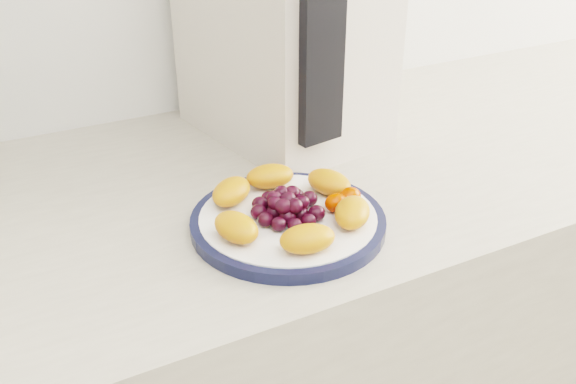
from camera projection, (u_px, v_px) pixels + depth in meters
plate_rim at (288, 222)px, 0.80m from camera, size 0.24×0.24×0.01m
plate_face at (288, 221)px, 0.80m from camera, size 0.22×0.22×0.02m
appliance_body at (282, 14)px, 0.97m from camera, size 0.27×0.34×0.38m
appliance_panel at (321, 40)px, 0.83m from camera, size 0.07×0.03×0.28m
fruit_plate at (290, 204)px, 0.79m from camera, size 0.21×0.21×0.03m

